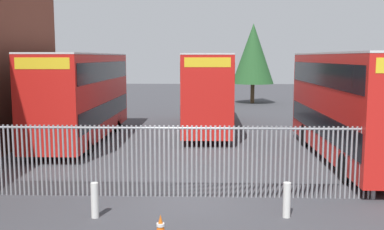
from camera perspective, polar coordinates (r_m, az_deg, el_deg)
The scene contains 9 objects.
ground_plane at distance 21.58m, azimuth 0.36°, elevation -3.90°, with size 100.00×100.00×0.00m, color #3D3D42.
palisade_fence at distance 13.59m, azimuth -4.75°, elevation -5.59°, with size 13.29×0.14×2.35m.
double_decker_bus_near_gate at distance 19.19m, azimuth 19.60°, elevation 1.57°, with size 2.54×10.81×4.42m.
double_decker_bus_behind_fence_left at distance 23.18m, azimuth -13.82°, elevation 2.72°, with size 2.54×10.81×4.42m.
double_decker_bus_behind_fence_right at distance 25.91m, azimuth 1.97°, elevation 3.40°, with size 2.54×10.81×4.42m.
bollard_near_left at distance 12.27m, azimuth -12.34°, elevation -10.60°, with size 0.20×0.20×0.95m, color silver.
bollard_center_front at distance 12.27m, azimuth 12.03°, elevation -10.58°, with size 0.20×0.20×0.95m, color silver.
traffic_cone_by_gate at distance 10.77m, azimuth -4.05°, elevation -14.09°, with size 0.34×0.34×0.59m.
tree_tall_back at distance 41.46m, azimuth 7.83°, elevation 7.77°, with size 3.82×3.82×7.28m.
Camera 1 is at (0.58, -13.15, 4.23)m, focal length 41.69 mm.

